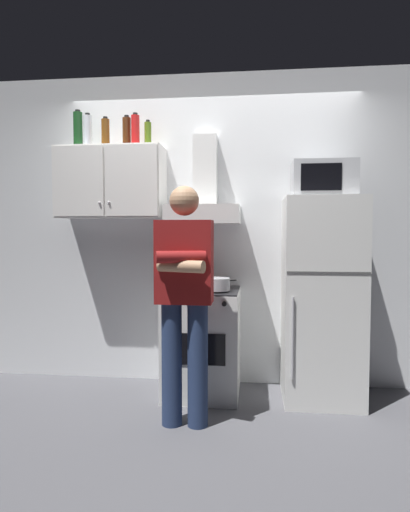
{
  "coord_description": "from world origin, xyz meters",
  "views": [
    {
      "loc": [
        0.37,
        -3.25,
        1.33
      ],
      "look_at": [
        0.0,
        0.0,
        1.15
      ],
      "focal_mm": 30.55,
      "sensor_mm": 36.0,
      "label": 1
    }
  ],
  "objects_px": {
    "bottle_wine_green": "(78,130)",
    "bottle_soda_red": "(135,131)",
    "upper_cabinet": "(111,183)",
    "refrigerator": "(321,299)",
    "microwave": "(323,180)",
    "cooking_pot": "(217,284)",
    "range_hood": "(204,200)",
    "bottle_rum_dark": "(127,132)",
    "bottle_beer_brown": "(105,133)",
    "bottle_olive_oil": "(148,134)",
    "stove_oven": "(202,342)",
    "person_standing": "(184,295)",
    "bottle_vodka_clear": "(88,131)"
  },
  "relations": [
    {
      "from": "bottle_wine_green",
      "to": "bottle_soda_red",
      "type": "bearing_deg",
      "value": -0.93
    },
    {
      "from": "upper_cabinet",
      "to": "bottle_wine_green",
      "type": "distance_m",
      "value": 0.53
    },
    {
      "from": "refrigerator",
      "to": "microwave",
      "type": "xyz_separation_m",
      "value": [
        -0.0,
        0.02,
        0.94
      ]
    },
    {
      "from": "bottle_soda_red",
      "to": "cooking_pot",
      "type": "bearing_deg",
      "value": -17.94
    },
    {
      "from": "range_hood",
      "to": "bottle_rum_dark",
      "type": "distance_m",
      "value": 0.88
    },
    {
      "from": "refrigerator",
      "to": "bottle_beer_brown",
      "type": "xyz_separation_m",
      "value": [
        -1.78,
        0.1,
        1.37
      ]
    },
    {
      "from": "bottle_olive_oil",
      "to": "bottle_soda_red",
      "type": "bearing_deg",
      "value": -156.39
    },
    {
      "from": "bottle_olive_oil",
      "to": "cooking_pot",
      "type": "bearing_deg",
      "value": -23.93
    },
    {
      "from": "upper_cabinet",
      "to": "bottle_olive_oil",
      "type": "distance_m",
      "value": 0.52
    },
    {
      "from": "stove_oven",
      "to": "microwave",
      "type": "xyz_separation_m",
      "value": [
        0.95,
        0.02,
        1.31
      ]
    },
    {
      "from": "stove_oven",
      "to": "bottle_soda_red",
      "type": "height_order",
      "value": "bottle_soda_red"
    },
    {
      "from": "refrigerator",
      "to": "cooking_pot",
      "type": "bearing_deg",
      "value": -171.68
    },
    {
      "from": "bottle_olive_oil",
      "to": "range_hood",
      "type": "bearing_deg",
      "value": -3.12
    },
    {
      "from": "bottle_rum_dark",
      "to": "bottle_beer_brown",
      "type": "distance_m",
      "value": 0.18
    },
    {
      "from": "person_standing",
      "to": "bottle_wine_green",
      "type": "distance_m",
      "value": 1.81
    },
    {
      "from": "microwave",
      "to": "person_standing",
      "type": "distance_m",
      "value": 1.45
    },
    {
      "from": "bottle_beer_brown",
      "to": "upper_cabinet",
      "type": "bearing_deg",
      "value": 40.15
    },
    {
      "from": "microwave",
      "to": "stove_oven",
      "type": "bearing_deg",
      "value": -178.85
    },
    {
      "from": "range_hood",
      "to": "bottle_olive_oil",
      "type": "distance_m",
      "value": 0.74
    },
    {
      "from": "upper_cabinet",
      "to": "microwave",
      "type": "relative_size",
      "value": 1.88
    },
    {
      "from": "upper_cabinet",
      "to": "bottle_wine_green",
      "type": "bearing_deg",
      "value": -178.69
    },
    {
      "from": "microwave",
      "to": "bottle_beer_brown",
      "type": "distance_m",
      "value": 1.84
    },
    {
      "from": "bottle_vodka_clear",
      "to": "bottle_soda_red",
      "type": "xyz_separation_m",
      "value": [
        0.42,
        -0.0,
        -0.01
      ]
    },
    {
      "from": "upper_cabinet",
      "to": "bottle_vodka_clear",
      "type": "xyz_separation_m",
      "value": [
        -0.2,
        -0.01,
        0.44
      ]
    },
    {
      "from": "bottle_rum_dark",
      "to": "bottle_olive_oil",
      "type": "relative_size",
      "value": 1.19
    },
    {
      "from": "bottle_beer_brown",
      "to": "range_hood",
      "type": "bearing_deg",
      "value": 2.08
    },
    {
      "from": "bottle_rum_dark",
      "to": "stove_oven",
      "type": "bearing_deg",
      "value": -12.54
    },
    {
      "from": "bottle_wine_green",
      "to": "person_standing",
      "type": "bearing_deg",
      "value": -34.99
    },
    {
      "from": "bottle_beer_brown",
      "to": "cooking_pot",
      "type": "bearing_deg",
      "value": -12.59
    },
    {
      "from": "upper_cabinet",
      "to": "cooking_pot",
      "type": "bearing_deg",
      "value": -14.73
    },
    {
      "from": "bottle_rum_dark",
      "to": "person_standing",
      "type": "bearing_deg",
      "value": -50.75
    },
    {
      "from": "upper_cabinet",
      "to": "cooking_pot",
      "type": "relative_size",
      "value": 2.97
    },
    {
      "from": "person_standing",
      "to": "bottle_soda_red",
      "type": "height_order",
      "value": "bottle_soda_red"
    },
    {
      "from": "bottle_wine_green",
      "to": "bottle_soda_red",
      "type": "relative_size",
      "value": 1.15
    },
    {
      "from": "upper_cabinet",
      "to": "bottle_soda_red",
      "type": "xyz_separation_m",
      "value": [
        0.22,
        -0.01,
        0.43
      ]
    },
    {
      "from": "microwave",
      "to": "bottle_olive_oil",
      "type": "bearing_deg",
      "value": 174.66
    },
    {
      "from": "bottle_olive_oil",
      "to": "bottle_wine_green",
      "type": "distance_m",
      "value": 0.6
    },
    {
      "from": "stove_oven",
      "to": "bottle_olive_oil",
      "type": "bearing_deg",
      "value": 162.43
    },
    {
      "from": "bottle_beer_brown",
      "to": "bottle_soda_red",
      "type": "relative_size",
      "value": 0.9
    },
    {
      "from": "cooking_pot",
      "to": "bottle_beer_brown",
      "type": "relative_size",
      "value": 1.22
    },
    {
      "from": "person_standing",
      "to": "bottle_beer_brown",
      "type": "distance_m",
      "value": 1.65
    },
    {
      "from": "stove_oven",
      "to": "range_hood",
      "type": "xyz_separation_m",
      "value": [
        0.0,
        0.13,
        1.16
      ]
    },
    {
      "from": "bottle_wine_green",
      "to": "bottle_soda_red",
      "type": "xyz_separation_m",
      "value": [
        0.51,
        -0.01,
        -0.02
      ]
    },
    {
      "from": "range_hood",
      "to": "refrigerator",
      "type": "bearing_deg",
      "value": -7.55
    },
    {
      "from": "cooking_pot",
      "to": "bottle_soda_red",
      "type": "bearing_deg",
      "value": 162.06
    },
    {
      "from": "bottle_olive_oil",
      "to": "bottle_wine_green",
      "type": "relative_size",
      "value": 0.71
    },
    {
      "from": "range_hood",
      "to": "bottle_rum_dark",
      "type": "bearing_deg",
      "value": 178.15
    },
    {
      "from": "range_hood",
      "to": "cooking_pot",
      "type": "xyz_separation_m",
      "value": [
        0.13,
        -0.25,
        -0.67
      ]
    },
    {
      "from": "upper_cabinet",
      "to": "bottle_wine_green",
      "type": "relative_size",
      "value": 2.82
    },
    {
      "from": "bottle_beer_brown",
      "to": "bottle_olive_oil",
      "type": "distance_m",
      "value": 0.36
    }
  ]
}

